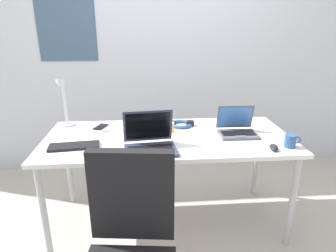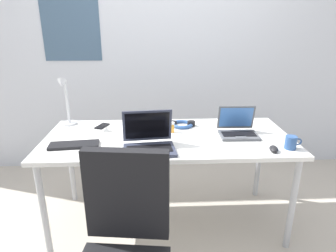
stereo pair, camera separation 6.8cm
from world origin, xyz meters
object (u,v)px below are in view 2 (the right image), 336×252
at_px(laptop_near_lamp, 149,142).
at_px(headphones, 182,124).
at_px(coffee_mug, 291,142).
at_px(cell_phone, 102,126).
at_px(desk_lamp, 66,102).
at_px(laptop_near_mouse, 238,129).
at_px(computer_mouse, 274,149).
at_px(external_keyboard, 74,145).
at_px(book_stack, 144,124).
at_px(pill_bottle, 172,127).

height_order(laptop_near_lamp, headphones, laptop_near_lamp).
bearing_deg(coffee_mug, laptop_near_lamp, 177.83).
xyz_separation_m(cell_phone, headphones, (0.65, -0.01, 0.01)).
relative_size(laptop_near_lamp, cell_phone, 2.64).
distance_m(desk_lamp, laptop_near_mouse, 1.36).
relative_size(cell_phone, headphones, 0.64).
height_order(computer_mouse, coffee_mug, coffee_mug).
distance_m(laptop_near_lamp, headphones, 0.52).
height_order(external_keyboard, book_stack, book_stack).
xyz_separation_m(headphones, coffee_mug, (0.68, -0.48, 0.03)).
height_order(desk_lamp, laptop_near_lamp, desk_lamp).
relative_size(desk_lamp, pill_bottle, 5.07).
distance_m(book_stack, coffee_mug, 1.08).
bearing_deg(laptop_near_mouse, desk_lamp, 168.31).
bearing_deg(laptop_near_lamp, computer_mouse, -5.05).
height_order(cell_phone, coffee_mug, coffee_mug).
xyz_separation_m(desk_lamp, laptop_near_lamp, (0.66, -0.50, -0.15)).
distance_m(laptop_near_mouse, coffee_mug, 0.39).
xyz_separation_m(external_keyboard, cell_phone, (0.12, 0.39, -0.01)).
bearing_deg(desk_lamp, laptop_near_mouse, -11.69).
distance_m(headphones, coffee_mug, 0.83).
distance_m(pill_bottle, coffee_mug, 0.84).
bearing_deg(desk_lamp, pill_bottle, -12.90).
bearing_deg(external_keyboard, book_stack, 29.20).
bearing_deg(desk_lamp, book_stack, -9.85).
bearing_deg(computer_mouse, coffee_mug, 29.71).
xyz_separation_m(book_stack, coffee_mug, (0.99, -0.43, 0.00)).
bearing_deg(book_stack, laptop_near_mouse, -13.27).
bearing_deg(external_keyboard, laptop_near_lamp, -14.01).
height_order(laptop_near_mouse, laptop_near_lamp, laptop_near_lamp).
distance_m(computer_mouse, cell_phone, 1.31).
xyz_separation_m(desk_lamp, book_stack, (0.62, -0.11, -0.15)).
height_order(computer_mouse, headphones, headphones).
bearing_deg(book_stack, coffee_mug, -23.66).
xyz_separation_m(laptop_near_lamp, pill_bottle, (0.17, 0.31, -0.01)).
bearing_deg(laptop_near_mouse, external_keyboard, -172.21).
distance_m(headphones, pill_bottle, 0.16).
distance_m(desk_lamp, external_keyboard, 0.50).
xyz_separation_m(computer_mouse, book_stack, (-0.86, 0.47, 0.03)).
distance_m(external_keyboard, coffee_mug, 1.45).
bearing_deg(headphones, computer_mouse, -43.35).
xyz_separation_m(laptop_near_mouse, headphones, (-0.40, 0.22, -0.03)).
relative_size(desk_lamp, coffee_mug, 3.54).
bearing_deg(book_stack, computer_mouse, -28.61).
bearing_deg(headphones, pill_bottle, -123.43).
height_order(cell_phone, book_stack, book_stack).
height_order(laptop_near_mouse, computer_mouse, laptop_near_mouse).
relative_size(laptop_near_lamp, pill_bottle, 4.55).
bearing_deg(laptop_near_mouse, cell_phone, 167.40).
bearing_deg(external_keyboard, desk_lamp, 103.64).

